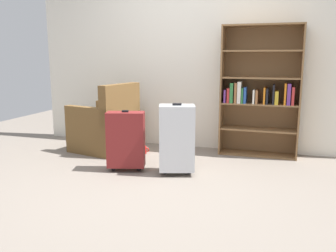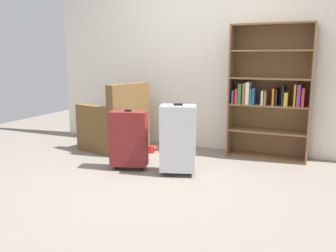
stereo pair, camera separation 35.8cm
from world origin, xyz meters
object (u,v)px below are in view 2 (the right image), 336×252
(armchair, at_px, (116,126))
(mug, at_px, (151,149))
(suitcase_silver, at_px, (178,138))
(suitcase_dark_red, at_px, (129,139))
(bookshelf, at_px, (269,93))

(armchair, height_order, mug, armchair)
(mug, height_order, suitcase_silver, suitcase_silver)
(mug, bearing_deg, suitcase_dark_red, -84.03)
(armchair, xyz_separation_m, suitcase_dark_red, (0.61, -0.72, 0.03))
(armchair, distance_m, mug, 0.60)
(bookshelf, xyz_separation_m, armchair, (-1.94, -0.41, -0.49))
(suitcase_silver, bearing_deg, mug, 134.09)
(mug, bearing_deg, suitcase_silver, -45.91)
(suitcase_silver, bearing_deg, bookshelf, 54.28)
(bookshelf, xyz_separation_m, mug, (-1.41, -0.41, -0.76))
(mug, xyz_separation_m, suitcase_silver, (0.64, -0.66, 0.35))
(bookshelf, height_order, suitcase_silver, bookshelf)
(mug, bearing_deg, armchair, 179.10)
(bookshelf, relative_size, mug, 13.52)
(mug, relative_size, suitcase_dark_red, 0.18)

